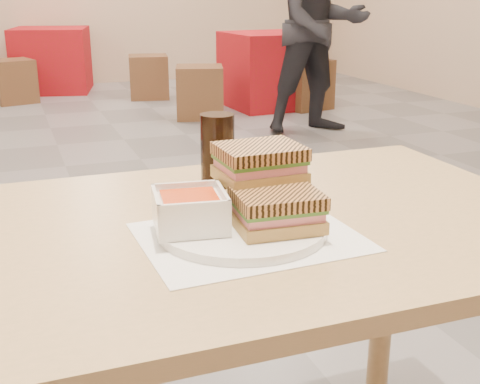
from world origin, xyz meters
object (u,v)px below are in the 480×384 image
object	(u,v)px
main_table	(211,288)
bg_chair_1r	(305,84)
plate	(242,228)
bg_table_2	(52,60)
bg_chair_1l	(200,92)
bg_chair_2r	(149,77)
patron_b	(321,24)
bg_table_1	(270,70)
bg_chair_2l	(13,81)
panini_lower	(277,210)
cola_glass	(218,150)
soup_bowl	(190,212)

from	to	relation	value
main_table	bg_chair_1r	xyz separation A→B (m)	(2.41, 4.52, -0.40)
plate	bg_table_2	size ratio (longest dim) A/B	0.28
bg_chair_1r	bg_chair_1l	bearing A→B (deg)	-176.10
main_table	bg_chair_1l	world-z (taller)	main_table
bg_table_2	bg_chair_2r	bearing A→B (deg)	-42.98
plate	patron_b	bearing A→B (deg)	60.75
plate	bg_chair_1l	distance (m)	4.71
bg_table_2	bg_chair_2r	world-z (taller)	bg_table_2
bg_table_1	bg_chair_2r	distance (m)	1.35
plate	bg_chair_2l	distance (m)	5.92
bg_table_2	bg_chair_2l	xyz separation A→B (m)	(-0.44, -0.64, -0.13)
panini_lower	bg_chair_2r	distance (m)	5.85
plate	cola_glass	world-z (taller)	cola_glass
bg_table_1	panini_lower	bearing A→B (deg)	-113.12
soup_bowl	bg_chair_2l	xyz separation A→B (m)	(-0.17, 5.88, -0.58)
bg_table_1	bg_chair_1l	xyz separation A→B (m)	(-0.81, -0.30, -0.13)
main_table	patron_b	size ratio (longest dim) A/B	0.71
bg_chair_1r	soup_bowl	bearing A→B (deg)	-118.31
bg_chair_1r	bg_chair_2l	bearing A→B (deg)	153.30
bg_table_2	bg_chair_1r	size ratio (longest dim) A/B	1.88
panini_lower	soup_bowl	bearing A→B (deg)	159.52
panini_lower	bg_table_2	distance (m)	6.58
main_table	bg_table_1	world-z (taller)	main_table
bg_chair_1l	patron_b	distance (m)	1.30
main_table	bg_chair_2r	bearing A→B (deg)	78.63
soup_bowl	bg_table_1	xyz separation A→B (m)	(2.19, 4.79, -0.44)
patron_b	cola_glass	bearing A→B (deg)	-120.48
cola_glass	bg_chair_1r	distance (m)	4.94
plate	bg_table_2	world-z (taller)	plate
plate	bg_chair_1r	size ratio (longest dim) A/B	0.53
cola_glass	bg_chair_1r	bearing A→B (deg)	61.65
plate	bg_chair_2r	size ratio (longest dim) A/B	0.57
main_table	bg_table_1	bearing A→B (deg)	65.70
panini_lower	bg_chair_1l	bearing A→B (deg)	74.55
main_table	bg_chair_1l	xyz separation A→B (m)	(1.33, 4.44, -0.41)
main_table	bg_table_2	distance (m)	6.49
bg_table_1	bg_chair_1l	distance (m)	0.88
bg_table_1	bg_chair_1l	world-z (taller)	bg_table_1
cola_glass	bg_chair_1l	xyz separation A→B (m)	(1.25, 4.25, -0.59)
bg_chair_1l	cola_glass	bearing A→B (deg)	-106.42
panini_lower	bg_chair_1l	world-z (taller)	panini_lower
bg_table_1	bg_chair_2r	world-z (taller)	bg_table_1
plate	bg_chair_1l	xyz separation A→B (m)	(1.30, 4.50, -0.53)
bg_chair_1l	panini_lower	bearing A→B (deg)	-105.45
bg_chair_1l	patron_b	xyz separation A→B (m)	(0.72, -0.89, 0.62)
panini_lower	bg_table_2	xyz separation A→B (m)	(0.15, 6.57, -0.45)
bg_chair_1l	bg_chair_1r	world-z (taller)	bg_chair_1r
bg_table_1	bg_table_2	distance (m)	2.58
cola_glass	bg_table_1	world-z (taller)	cola_glass
cola_glass	panini_lower	bearing A→B (deg)	-90.26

